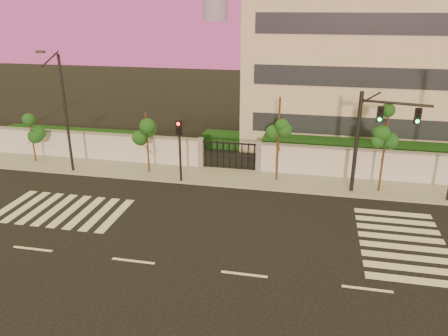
% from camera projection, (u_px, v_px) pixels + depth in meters
% --- Properties ---
extents(ground, '(120.00, 120.00, 0.00)m').
position_uv_depth(ground, '(244.00, 274.00, 18.45)').
color(ground, black).
rests_on(ground, ground).
extents(sidewalk, '(60.00, 3.00, 0.15)m').
position_uv_depth(sidewalk, '(271.00, 181.00, 28.04)').
color(sidewalk, gray).
rests_on(sidewalk, ground).
extents(perimeter_wall, '(60.00, 0.36, 2.20)m').
position_uv_depth(perimeter_wall, '(275.00, 159.00, 29.05)').
color(perimeter_wall, silver).
rests_on(perimeter_wall, ground).
extents(hedge_row, '(41.00, 4.25, 1.80)m').
position_uv_depth(hedge_row, '(293.00, 151.00, 31.44)').
color(hedge_row, black).
rests_on(hedge_row, ground).
extents(institutional_building, '(24.40, 12.40, 12.25)m').
position_uv_depth(institutional_building, '(402.00, 65.00, 34.70)').
color(institutional_building, beige).
rests_on(institutional_building, ground).
extents(road_markings, '(57.00, 7.62, 0.02)m').
position_uv_depth(road_markings, '(226.00, 229.00, 22.19)').
color(road_markings, silver).
rests_on(road_markings, ground).
extents(street_tree_b, '(1.34, 1.06, 3.48)m').
position_uv_depth(street_tree_b, '(31.00, 128.00, 30.48)').
color(street_tree_b, '#382314').
rests_on(street_tree_b, ground).
extents(street_tree_c, '(1.41, 1.12, 4.23)m').
position_uv_depth(street_tree_c, '(147.00, 129.00, 28.21)').
color(street_tree_c, '#382314').
rests_on(street_tree_c, ground).
extents(street_tree_d, '(1.62, 1.29, 5.50)m').
position_uv_depth(street_tree_d, '(280.00, 121.00, 26.65)').
color(street_tree_d, '#382314').
rests_on(street_tree_d, ground).
extents(street_tree_e, '(1.51, 1.20, 5.51)m').
position_uv_depth(street_tree_e, '(387.00, 128.00, 24.98)').
color(street_tree_e, '#382314').
rests_on(street_tree_e, ground).
extents(traffic_signal_main, '(3.87, 0.99, 6.17)m').
position_uv_depth(traffic_signal_main, '(372.00, 131.00, 24.91)').
color(traffic_signal_main, black).
rests_on(traffic_signal_main, ground).
extents(traffic_signal_secondary, '(0.33, 0.33, 4.20)m').
position_uv_depth(traffic_signal_secondary, '(180.00, 143.00, 26.96)').
color(traffic_signal_secondary, black).
rests_on(traffic_signal_secondary, ground).
extents(streetlight_west, '(0.49, 1.98, 8.21)m').
position_uv_depth(streetlight_west, '(64.00, 109.00, 27.93)').
color(streetlight_west, black).
rests_on(streetlight_west, ground).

